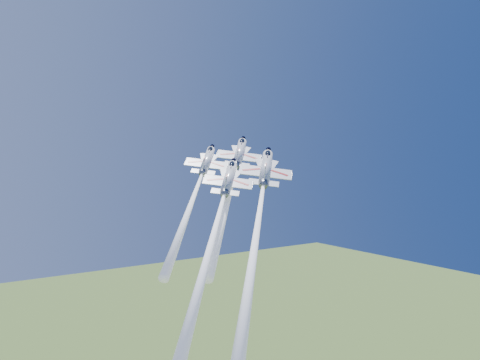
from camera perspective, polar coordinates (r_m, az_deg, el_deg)
jet_lead at (r=98.04m, az=-0.99°, el=-0.84°), size 24.39×30.85×32.84m
jet_left at (r=94.97m, az=-4.85°, el=-1.48°), size 21.96×27.75×29.35m
jet_right at (r=86.01m, az=1.83°, el=-5.26°), size 31.37×40.13×45.86m
jet_slot at (r=83.26m, az=-2.64°, el=-5.11°), size 25.22×32.08×35.37m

